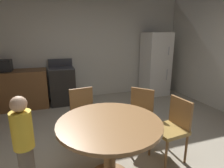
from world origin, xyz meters
name	(u,v)px	position (x,y,z in m)	size (l,w,h in m)	color
ground_plane	(117,157)	(0.00, 0.00, 0.00)	(14.00, 14.00, 0.00)	#A89E89
wall_back	(80,48)	(0.00, 2.90, 1.35)	(6.00, 0.12, 2.70)	beige
kitchen_counter	(7,91)	(-1.80, 2.50, 0.45)	(1.79, 0.60, 0.90)	brown
oven_range	(62,85)	(-0.56, 2.50, 0.47)	(0.60, 0.60, 1.10)	black
refrigerator	(155,64)	(2.06, 2.45, 0.88)	(0.68, 0.68, 1.76)	white
microwave	(1,66)	(-1.85, 2.50, 1.03)	(0.44, 0.32, 0.26)	black
dining_table	(110,134)	(-0.22, -0.34, 0.60)	(1.18, 1.18, 0.76)	olive
chair_northeast	(139,113)	(0.48, 0.29, 0.50)	(0.57, 0.57, 0.87)	olive
chair_north	(84,112)	(-0.35, 0.59, 0.50)	(0.45, 0.45, 0.87)	olive
chair_east	(173,126)	(0.72, -0.24, 0.50)	(0.44, 0.44, 0.87)	olive
person_child	(24,141)	(-1.14, -0.14, 0.58)	(0.26, 0.26, 1.09)	#665B51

